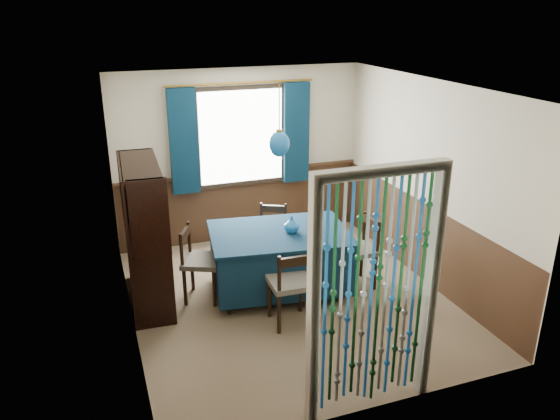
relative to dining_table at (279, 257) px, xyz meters
name	(u,v)px	position (x,y,z in m)	size (l,w,h in m)	color
floor	(289,299)	(0.04, -0.23, -0.45)	(4.00, 4.00, 0.00)	brown
ceiling	(291,87)	(0.04, -0.23, 2.05)	(4.00, 4.00, 0.00)	silver
wall_back	(240,156)	(0.04, 1.77, 0.80)	(3.60, 3.60, 0.00)	beige
wall_front	(380,281)	(0.04, -2.23, 0.80)	(3.60, 3.60, 0.00)	beige
wall_left	(123,221)	(-1.76, -0.23, 0.80)	(4.00, 4.00, 0.00)	beige
wall_right	(428,184)	(1.84, -0.23, 0.80)	(4.00, 4.00, 0.00)	beige
wainscot_back	(242,206)	(0.04, 1.75, 0.05)	(3.60, 3.60, 0.00)	#3D2617
wainscot_front	(373,359)	(0.04, -2.22, 0.05)	(3.60, 3.60, 0.00)	#3D2617
wainscot_left	(132,286)	(-1.74, -0.23, 0.05)	(4.00, 4.00, 0.00)	#3D2617
wainscot_right	(421,240)	(1.83, -0.23, 0.05)	(4.00, 4.00, 0.00)	#3D2617
window	(241,137)	(0.04, 1.72, 1.10)	(1.32, 0.12, 1.42)	black
doorway	(374,299)	(0.04, -2.17, 0.60)	(1.16, 0.12, 2.18)	silver
dining_table	(279,257)	(0.00, 0.00, 0.00)	(1.77, 1.34, 0.78)	#0A2338
chair_near	(291,284)	(-0.13, -0.73, 0.03)	(0.46, 0.44, 0.91)	black
chair_far	(272,234)	(0.16, 0.73, -0.01)	(0.53, 0.52, 0.82)	black
chair_left	(199,261)	(-0.94, 0.16, 0.03)	(0.57, 0.58, 0.90)	black
chair_right	(359,250)	(0.98, -0.18, 0.02)	(0.43, 0.45, 0.90)	black
sideboard	(147,255)	(-1.52, 0.32, 0.14)	(0.50, 1.31, 1.68)	black
pendant_lamp	(279,144)	(0.00, 0.00, 1.40)	(0.23, 0.23, 0.80)	olive
vase_table	(292,225)	(0.14, -0.05, 0.42)	(0.17, 0.17, 0.18)	#165899
bowl_shelf	(150,213)	(-1.46, 0.10, 0.73)	(0.20, 0.20, 0.05)	beige
vase_sideboard	(147,219)	(-1.46, 0.55, 0.48)	(0.18, 0.18, 0.19)	beige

